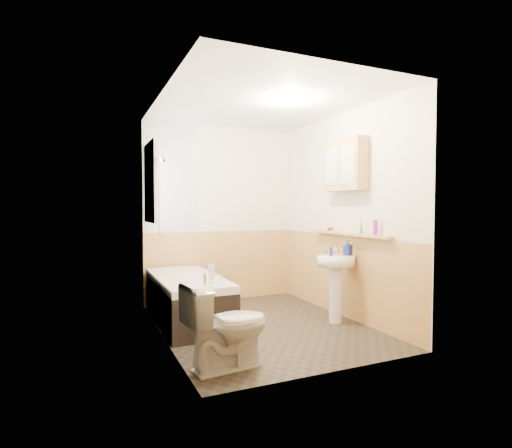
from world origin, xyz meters
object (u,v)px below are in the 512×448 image
object	(u,v)px
pine_shelf	(349,234)
medicine_cabinet	(345,165)
sink	(336,275)
bathtub	(187,298)
toilet	(227,326)

from	to	relation	value
pine_shelf	medicine_cabinet	size ratio (longest dim) A/B	2.08
medicine_cabinet	sink	bearing A→B (deg)	-154.90
bathtub	toilet	bearing A→B (deg)	-91.16
bathtub	medicine_cabinet	xyz separation A→B (m)	(1.74, -0.67, 1.56)
pine_shelf	medicine_cabinet	bearing A→B (deg)	117.94
bathtub	medicine_cabinet	world-z (taller)	medicine_cabinet
sink	pine_shelf	distance (m)	0.51
toilet	medicine_cabinet	bearing A→B (deg)	-72.58
bathtub	pine_shelf	xyz separation A→B (m)	(1.77, -0.72, 0.75)
toilet	sink	bearing A→B (deg)	-72.63
pine_shelf	bathtub	bearing A→B (deg)	157.83
toilet	medicine_cabinet	size ratio (longest dim) A/B	1.09
sink	medicine_cabinet	bearing A→B (deg)	11.12
toilet	sink	size ratio (longest dim) A/B	0.81
medicine_cabinet	bathtub	bearing A→B (deg)	159.00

